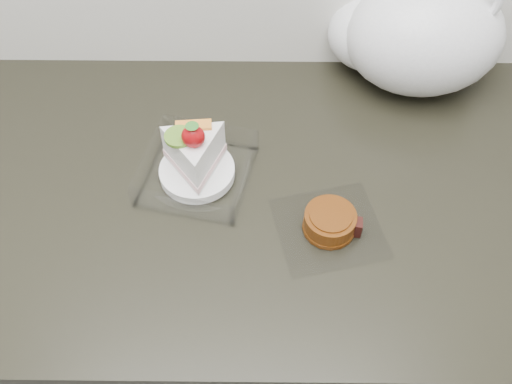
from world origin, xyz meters
name	(u,v)px	position (x,y,z in m)	size (l,w,h in m)	color
counter	(216,308)	(0.00, 1.69, 0.45)	(2.04, 0.64, 0.90)	black
cake_tray	(196,163)	(-0.01, 1.71, 0.94)	(0.20, 0.20, 0.13)	white
mooncake_wrap	(330,223)	(0.20, 1.61, 0.91)	(0.19, 0.18, 0.04)	white
plastic_bag	(414,35)	(0.37, 1.95, 1.00)	(0.34, 0.27, 0.25)	white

